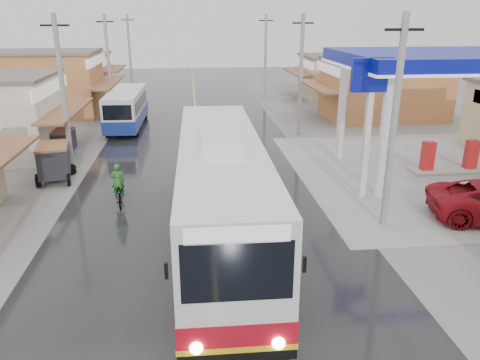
{
  "coord_description": "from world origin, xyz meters",
  "views": [
    {
      "loc": [
        -0.46,
        -16.24,
        7.86
      ],
      "look_at": [
        1.3,
        0.18,
        2.04
      ],
      "focal_mm": 35.0,
      "sensor_mm": 36.0,
      "label": 1
    }
  ],
  "objects": [
    {
      "name": "shopfronts_right",
      "position": [
        15.0,
        12.0,
        0.0
      ],
      "size": [
        11.0,
        44.0,
        4.8
      ],
      "primitive_type": null,
      "color": "beige",
      "rests_on": "ground"
    },
    {
      "name": "coach_bus",
      "position": [
        0.51,
        -0.92,
        2.01
      ],
      "size": [
        3.14,
        13.38,
        4.16
      ],
      "rotation": [
        0.0,
        0.0,
        -0.01
      ],
      "color": "silver",
      "rests_on": "road"
    },
    {
      "name": "tricycle_near",
      "position": [
        -7.32,
        6.84,
        1.06
      ],
      "size": [
        2.0,
        2.47,
        1.85
      ],
      "rotation": [
        0.0,
        0.0,
        0.19
      ],
      "color": "#26262D",
      "rests_on": "ground"
    },
    {
      "name": "ground",
      "position": [
        0.0,
        0.0,
        0.0
      ],
      "size": [
        120.0,
        120.0,
        0.0
      ],
      "primitive_type": "plane",
      "color": "slate",
      "rests_on": "ground"
    },
    {
      "name": "utility_poles_right",
      "position": [
        7.0,
        15.0,
        0.0
      ],
      "size": [
        1.6,
        36.0,
        8.0
      ],
      "primitive_type": null,
      "color": "gray",
      "rests_on": "ground"
    },
    {
      "name": "road",
      "position": [
        0.0,
        15.0,
        0.01
      ],
      "size": [
        12.0,
        90.0,
        0.02
      ],
      "primitive_type": "cube",
      "color": "black",
      "rests_on": "ground"
    },
    {
      "name": "centre_line",
      "position": [
        0.0,
        15.0,
        0.02
      ],
      "size": [
        0.15,
        90.0,
        0.01
      ],
      "primitive_type": "cube",
      "color": "#D8CC4C",
      "rests_on": "road"
    },
    {
      "name": "second_bus",
      "position": [
        -5.09,
        18.47,
        1.46
      ],
      "size": [
        2.39,
        8.2,
        2.7
      ],
      "rotation": [
        0.0,
        0.0,
        -0.02
      ],
      "color": "silver",
      "rests_on": "road"
    },
    {
      "name": "tyre_stack",
      "position": [
        -6.95,
        7.89,
        0.22
      ],
      "size": [
        0.85,
        0.85,
        0.43
      ],
      "color": "black",
      "rests_on": "ground"
    },
    {
      "name": "cyclist",
      "position": [
        -3.67,
        3.26,
        0.63
      ],
      "size": [
        0.86,
        1.85,
        1.92
      ],
      "rotation": [
        0.0,
        0.0,
        0.14
      ],
      "color": "black",
      "rests_on": "ground"
    },
    {
      "name": "tricycle_far",
      "position": [
        -8.11,
        11.56,
        0.86
      ],
      "size": [
        1.49,
        2.09,
        1.51
      ],
      "rotation": [
        0.0,
        0.0,
        -0.11
      ],
      "color": "#26262D",
      "rests_on": "ground"
    },
    {
      "name": "shopfronts_left",
      "position": [
        -13.0,
        18.0,
        0.0
      ],
      "size": [
        11.0,
        44.0,
        5.2
      ],
      "primitive_type": null,
      "color": "tan",
      "rests_on": "ground"
    },
    {
      "name": "utility_poles_left",
      "position": [
        -7.0,
        16.0,
        0.0
      ],
      "size": [
        1.6,
        50.0,
        8.0
      ],
      "primitive_type": null,
      "color": "gray",
      "rests_on": "ground"
    }
  ]
}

